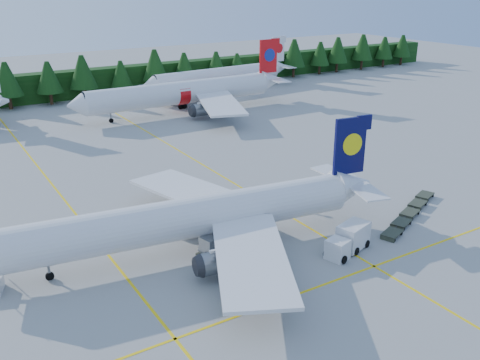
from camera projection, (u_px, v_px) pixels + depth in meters
ground at (282, 256)px, 50.64m from camera, size 320.00×320.00×0.00m
taxi_stripe_a at (75, 214)px, 59.67m from camera, size 0.25×120.00×0.01m
taxi_stripe_b at (229, 181)px, 69.50m from camera, size 0.25×120.00×0.01m
taxi_stripe_cross at (323, 285)px, 45.86m from camera, size 80.00×0.25×0.01m
treeline_hedge at (59, 86)px, 114.83m from camera, size 220.00×4.00×6.00m
airliner_navy at (179, 220)px, 49.99m from camera, size 39.12×31.99×11.41m
airliner_red at (178, 94)px, 102.70m from camera, size 44.29×36.48×12.89m
airliner_far_right at (215, 76)px, 122.74m from camera, size 38.91×6.86×11.31m
service_truck at (348, 240)px, 50.97m from camera, size 5.66×3.39×2.57m
dolly_train at (410, 212)px, 59.00m from camera, size 13.82×7.46×0.14m
uld_pair at (224, 242)px, 50.84m from camera, size 5.57×2.45×1.76m
crew_a at (265, 241)px, 51.68m from camera, size 0.74×0.64×1.71m
crew_b at (252, 269)px, 46.83m from camera, size 0.96×0.92×1.57m
crew_c at (302, 203)px, 60.42m from camera, size 0.59×0.76×1.66m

